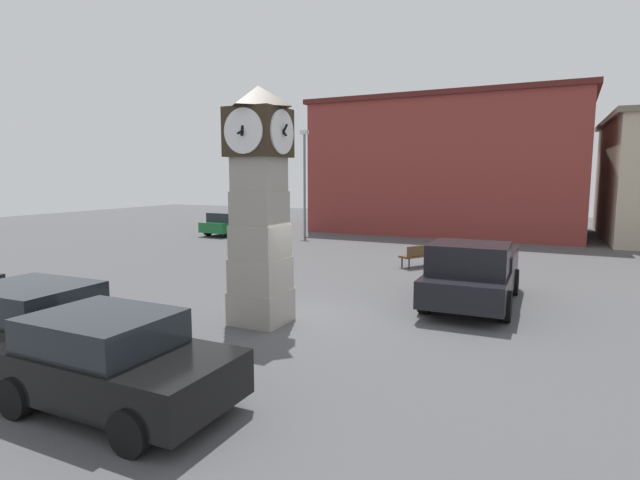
{
  "coord_description": "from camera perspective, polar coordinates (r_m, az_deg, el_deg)",
  "views": [
    {
      "loc": [
        5.79,
        -11.01,
        3.64
      ],
      "look_at": [
        -0.3,
        1.71,
        1.82
      ],
      "focal_mm": 28.0,
      "sensor_mm": 36.0,
      "label": 1
    }
  ],
  "objects": [
    {
      "name": "ground_plane",
      "position": [
        12.96,
        -2.07,
        -8.95
      ],
      "size": [
        77.49,
        77.49,
        0.0
      ],
      "primitive_type": "plane",
      "color": "#4C4C4F"
    },
    {
      "name": "clock_tower",
      "position": [
        12.21,
        -6.91,
        4.04
      ],
      "size": [
        1.6,
        1.74,
        5.74
      ],
      "color": "#A09B91",
      "rests_on": "ground_plane"
    },
    {
      "name": "bollard_near_tower",
      "position": [
        10.56,
        -23.36,
        -10.35
      ],
      "size": [
        0.24,
        0.24,
        1.06
      ],
      "color": "#333338",
      "rests_on": "ground_plane"
    },
    {
      "name": "bollard_mid_row",
      "position": [
        10.18,
        -15.98,
        -11.25
      ],
      "size": [
        0.27,
        0.27,
        0.87
      ],
      "color": "#333338",
      "rests_on": "ground_plane"
    },
    {
      "name": "car_near_tower",
      "position": [
        11.03,
        -29.35,
        -8.53
      ],
      "size": [
        4.02,
        2.15,
        1.57
      ],
      "color": "black",
      "rests_on": "ground_plane"
    },
    {
      "name": "car_by_building",
      "position": [
        8.62,
        -22.51,
        -12.66
      ],
      "size": [
        3.81,
        2.01,
        1.5
      ],
      "color": "black",
      "rests_on": "ground_plane"
    },
    {
      "name": "car_far_lot",
      "position": [
        31.43,
        -10.09,
        1.93
      ],
      "size": [
        2.19,
        4.2,
        1.42
      ],
      "color": "#19602D",
      "rests_on": "ground_plane"
    },
    {
      "name": "pickup_truck",
      "position": [
        14.88,
        17.08,
        -3.45
      ],
      "size": [
        2.37,
        5.32,
        1.85
      ],
      "color": "black",
      "rests_on": "ground_plane"
    },
    {
      "name": "bench",
      "position": [
        20.34,
        11.24,
        -1.59
      ],
      "size": [
        1.27,
        1.65,
        0.9
      ],
      "color": "brown",
      "rests_on": "ground_plane"
    },
    {
      "name": "street_lamp_near_road",
      "position": [
        30.23,
        -1.78,
        7.4
      ],
      "size": [
        0.5,
        0.24,
        6.33
      ],
      "color": "slate",
      "rests_on": "ground_plane"
    },
    {
      "name": "warehouse_blue_far",
      "position": [
        34.6,
        14.73,
        8.1
      ],
      "size": [
        16.83,
        10.79,
        8.44
      ],
      "color": "maroon",
      "rests_on": "ground_plane"
    }
  ]
}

